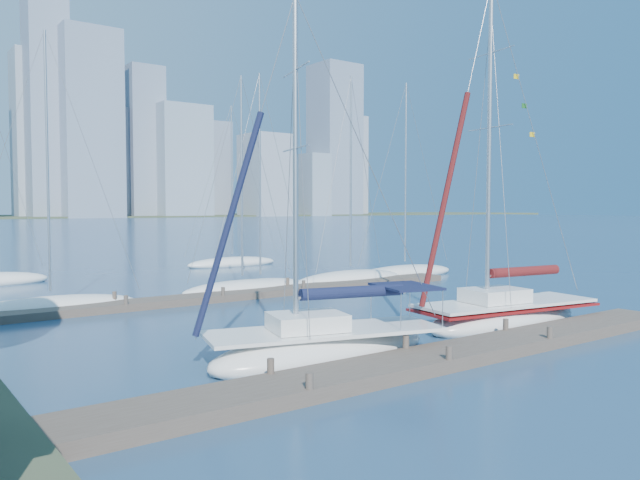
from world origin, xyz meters
TOP-DOWN VIEW (x-y plane):
  - ground at (0.00, 0.00)m, footprint 700.00×700.00m
  - near_dock at (0.00, 0.00)m, footprint 26.00×2.00m
  - far_dock at (2.00, 16.00)m, footprint 30.00×1.80m
  - sailboat_navy at (-1.94, 2.61)m, footprint 8.59×4.69m
  - sailboat_maroon at (7.40, 2.75)m, footprint 8.80×4.02m
  - bg_boat_0 at (-6.79, 17.35)m, footprint 8.23×4.14m
  - bg_boat_2 at (3.48, 17.62)m, footprint 7.61×3.45m
  - bg_boat_3 at (4.74, 17.75)m, footprint 6.38×2.61m
  - bg_boat_4 at (11.30, 17.58)m, footprint 8.59×5.34m
  - bg_boat_5 at (16.99, 18.51)m, footprint 8.82×2.49m
  - bg_boat_7 at (10.93, 32.66)m, footprint 8.28×3.36m

SIDE VIEW (x-z plane):
  - ground at x=0.00m, z-range 0.00..0.00m
  - far_dock at x=2.00m, z-range 0.00..0.36m
  - near_dock at x=0.00m, z-range 0.00..0.40m
  - bg_boat_0 at x=-6.79m, z-range -6.35..6.86m
  - bg_boat_2 at x=3.48m, z-range -5.99..6.51m
  - bg_boat_7 at x=10.93m, z-range -6.50..7.02m
  - bg_boat_3 at x=4.74m, z-range -6.13..6.66m
  - bg_boat_5 at x=16.99m, z-range -6.64..7.18m
  - bg_boat_4 at x=11.30m, z-range -6.45..7.01m
  - sailboat_navy at x=-1.94m, z-range -5.03..6.87m
  - sailboat_maroon at x=7.40m, z-range -6.03..8.28m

